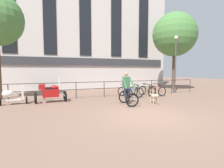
# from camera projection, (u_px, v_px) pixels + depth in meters

# --- Properties ---
(ground_plane) EXTENTS (60.00, 60.00, 0.00)m
(ground_plane) POSITION_uv_depth(u_px,v_px,m) (146.00, 115.00, 6.92)
(ground_plane) COLOR #7A5B4C
(canal_railing) EXTENTS (15.05, 0.05, 1.05)m
(canal_railing) POSITION_uv_depth(u_px,v_px,m) (104.00, 86.00, 11.70)
(canal_railing) COLOR #2D2B28
(canal_railing) RESTS_ON ground_plane
(building_facade) EXTENTS (18.00, 0.72, 11.78)m
(building_facade) POSITION_uv_depth(u_px,v_px,m) (85.00, 28.00, 16.68)
(building_facade) COLOR beige
(building_facade) RESTS_ON ground_plane
(cyclist_with_bike) EXTENTS (0.78, 1.23, 1.70)m
(cyclist_with_bike) POSITION_uv_depth(u_px,v_px,m) (127.00, 90.00, 9.11)
(cyclist_with_bike) COLOR black
(cyclist_with_bike) RESTS_ON ground_plane
(dog) EXTENTS (0.35, 0.96, 0.58)m
(dog) POSITION_uv_depth(u_px,v_px,m) (154.00, 96.00, 9.23)
(dog) COLOR tan
(dog) RESTS_ON ground_plane
(parked_motorcycle) EXTENTS (1.72, 0.73, 1.35)m
(parked_motorcycle) POSITION_uv_depth(u_px,v_px,m) (50.00, 92.00, 9.66)
(parked_motorcycle) COLOR black
(parked_motorcycle) RESTS_ON ground_plane
(parked_bicycle_near_lamp) EXTENTS (0.74, 1.16, 0.86)m
(parked_bicycle_near_lamp) POSITION_uv_depth(u_px,v_px,m) (125.00, 92.00, 11.57)
(parked_bicycle_near_lamp) COLOR black
(parked_bicycle_near_lamp) RESTS_ON ground_plane
(parked_bicycle_mid_left) EXTENTS (0.83, 1.20, 0.86)m
(parked_bicycle_mid_left) POSITION_uv_depth(u_px,v_px,m) (136.00, 91.00, 11.87)
(parked_bicycle_mid_left) COLOR black
(parked_bicycle_mid_left) RESTS_ON ground_plane
(parked_bicycle_mid_right) EXTENTS (0.78, 1.18, 0.86)m
(parked_bicycle_mid_right) POSITION_uv_depth(u_px,v_px,m) (147.00, 91.00, 12.18)
(parked_bicycle_mid_right) COLOR black
(parked_bicycle_mid_right) RESTS_ON ground_plane
(parked_bicycle_far_end) EXTENTS (0.74, 1.16, 0.86)m
(parked_bicycle_far_end) POSITION_uv_depth(u_px,v_px,m) (157.00, 90.00, 12.48)
(parked_bicycle_far_end) COLOR black
(parked_bicycle_far_end) RESTS_ON ground_plane
(parked_scooter) EXTENTS (1.32, 0.54, 0.96)m
(parked_scooter) POSITION_uv_depth(u_px,v_px,m) (13.00, 96.00, 9.06)
(parked_scooter) COLOR black
(parked_scooter) RESTS_ON ground_plane
(street_lamp) EXTENTS (0.28, 0.28, 4.48)m
(street_lamp) POSITION_uv_depth(u_px,v_px,m) (175.00, 61.00, 13.77)
(street_lamp) COLOR #424247
(street_lamp) RESTS_ON ground_plane
(tree_canalside_right) EXTENTS (3.89, 3.89, 6.93)m
(tree_canalside_right) POSITION_uv_depth(u_px,v_px,m) (174.00, 35.00, 15.62)
(tree_canalside_right) COLOR brown
(tree_canalside_right) RESTS_ON ground_plane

